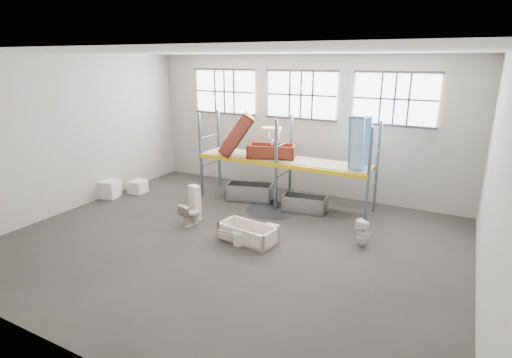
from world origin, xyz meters
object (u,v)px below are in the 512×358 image
Objects in this scene: carton_near at (108,189)px; bathtub_beige at (248,233)px; steel_tub_left at (250,192)px; toilet_beige at (190,214)px; bucket at (239,238)px; toilet_white at (363,233)px; cistern_tall at (195,203)px; steel_tub_right at (305,204)px; blue_tub_upright at (360,142)px; rust_tub_flat at (271,151)px.

bathtub_beige is at bearing -7.58° from carton_near.
bathtub_beige is at bearing -62.23° from steel_tub_left.
toilet_beige is 2.07m from bucket.
toilet_white reaches higher than bathtub_beige.
cistern_tall reaches higher than bathtub_beige.
steel_tub_left is at bearing -98.84° from toilet_white.
bathtub_beige is 6.32m from carton_near.
bucket is at bearing -98.78° from bathtub_beige.
bathtub_beige is 1.43× the size of cistern_tall.
steel_tub_left is 2.13m from steel_tub_right.
blue_tub_upright is at bearing 14.76° from steel_tub_right.
blue_tub_upright is 8.98m from carton_near.
carton_near is (-5.43, -2.33, -1.51)m from rust_tub_flat.
rust_tub_flat is (1.37, 2.58, 1.27)m from cistern_tall.
toilet_white is 1.01× the size of carton_near.
blue_tub_upright is 4.47× the size of bucket.
toilet_beige is 2.83m from steel_tub_left.
bathtub_beige is at bearing -123.25° from blue_tub_upright.
rust_tub_flat is at bearing 23.26° from carton_near.
rust_tub_flat is (0.73, 0.20, 1.52)m from steel_tub_left.
rust_tub_flat reaches higher than carton_near.
toilet_white is 2.01× the size of bucket.
carton_near is at bearing -155.55° from steel_tub_left.
carton_near is (-9.13, -0.36, -0.06)m from toilet_white.
steel_tub_left is 4.37× the size of bucket.
toilet_white is at bearing 2.24° from carton_near.
rust_tub_flat reaches higher than cistern_tall.
blue_tub_upright reaches higher than toilet_beige.
rust_tub_flat reaches higher than toilet_white.
rust_tub_flat reaches higher than bathtub_beige.
rust_tub_flat reaches higher than steel_tub_left.
steel_tub_left is at bearing 125.80° from bathtub_beige.
cistern_tall is at bearing -62.90° from toilet_beige.
steel_tub_left is 1.12× the size of steel_tub_right.
steel_tub_left is (-4.43, 1.78, -0.08)m from toilet_white.
toilet_white is (2.87, 1.19, 0.14)m from bathtub_beige.
rust_tub_flat reaches higher than steel_tub_right.
steel_tub_right is 0.90× the size of rust_tub_flat.
blue_tub_upright is (1.57, 0.41, 2.13)m from steel_tub_right.
blue_tub_upright is at bearing -147.25° from toilet_white.
toilet_beige reaches higher than steel_tub_left.
bathtub_beige is 4.45m from blue_tub_upright.
rust_tub_flat is (1.27, 2.98, 1.48)m from toilet_beige.
carton_near reaches higher than bathtub_beige.
steel_tub_left is at bearing -88.94° from toilet_beige.
rust_tub_flat is at bearing 166.72° from steel_tub_right.
bucket is at bearing -121.95° from blue_tub_upright.
steel_tub_right reaches higher than bucket.
bathtub_beige is 2.30m from cistern_tall.
steel_tub_right is at bearing -123.23° from toilet_beige.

